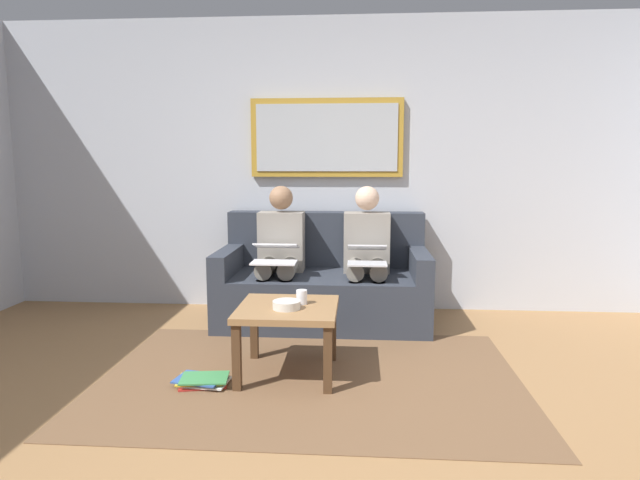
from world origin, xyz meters
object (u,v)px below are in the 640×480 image
object	(u,v)px
magazine_stack	(203,380)
laptop_white	(275,253)
framed_mirror	(327,138)
laptop_silver	(367,254)
bowl	(287,305)
cup	(302,297)
couch	(324,284)
coffee_table	(288,316)
person_left	(367,251)
person_right	(280,250)

from	to	relation	value
magazine_stack	laptop_white	bearing A→B (deg)	-104.13
framed_mirror	laptop_silver	size ratio (longest dim) A/B	3.97
bowl	laptop_silver	size ratio (longest dim) A/B	0.50
cup	laptop_white	bearing A→B (deg)	-70.61
couch	magazine_stack	size ratio (longest dim) A/B	5.03
bowl	laptop_white	world-z (taller)	laptop_white
coffee_table	person_left	world-z (taller)	person_left
couch	laptop_silver	xyz separation A→B (m)	(-0.36, 0.31, 0.31)
person_left	framed_mirror	bearing A→B (deg)	-51.74
person_left	person_right	xyz separation A→B (m)	(0.72, 0.00, 0.00)
coffee_table	laptop_white	xyz separation A→B (m)	(0.22, -0.91, 0.25)
framed_mirror	cup	xyz separation A→B (m)	(0.06, 1.55, -1.06)
laptop_white	magazine_stack	distance (m)	1.29
coffee_table	magazine_stack	distance (m)	0.64
person_left	laptop_silver	world-z (taller)	person_left
cup	person_right	world-z (taller)	person_right
cup	bowl	distance (m)	0.15
framed_mirror	person_left	distance (m)	1.11
coffee_table	laptop_white	distance (m)	0.96
coffee_table	cup	xyz separation A→B (m)	(-0.08, -0.06, 0.11)
coffee_table	person_right	size ratio (longest dim) A/B	0.54
coffee_table	bowl	bearing A→B (deg)	91.45
framed_mirror	laptop_silver	distance (m)	1.22
framed_mirror	person_left	xyz separation A→B (m)	(-0.36, 0.46, -0.94)
framed_mirror	laptop_silver	xyz separation A→B (m)	(-0.36, 0.70, -0.92)
laptop_white	bowl	bearing A→B (deg)	102.67
person_left	person_right	world-z (taller)	same
cup	person_right	xyz separation A→B (m)	(0.30, -1.09, 0.12)
cup	person_right	bearing A→B (deg)	-74.72
couch	framed_mirror	xyz separation A→B (m)	(0.00, -0.39, 1.24)
couch	magazine_stack	xyz separation A→B (m)	(0.64, 1.42, -0.28)
magazine_stack	couch	bearing A→B (deg)	-114.23
couch	cup	bearing A→B (deg)	86.91
couch	framed_mirror	bearing A→B (deg)	-90.00
coffee_table	laptop_white	size ratio (longest dim) A/B	1.77
magazine_stack	cup	bearing A→B (deg)	-155.46
couch	person_right	size ratio (longest dim) A/B	1.51
bowl	cup	bearing A→B (deg)	-123.55
laptop_silver	cup	bearing A→B (deg)	63.45
coffee_table	person_right	bearing A→B (deg)	-79.36
framed_mirror	person_right	size ratio (longest dim) A/B	1.18
couch	coffee_table	size ratio (longest dim) A/B	2.80
couch	magazine_stack	bearing A→B (deg)	65.77
couch	laptop_silver	world-z (taller)	couch
coffee_table	bowl	world-z (taller)	bowl
framed_mirror	laptop_white	bearing A→B (deg)	62.79
laptop_silver	person_right	distance (m)	0.76
coffee_table	person_left	xyz separation A→B (m)	(-0.50, -1.15, 0.23)
person_left	laptop_silver	bearing A→B (deg)	90.00
coffee_table	laptop_silver	bearing A→B (deg)	-119.16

